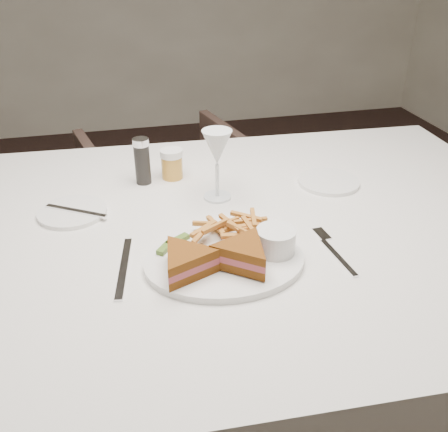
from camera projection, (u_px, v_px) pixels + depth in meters
The scene contains 4 objects.
ground at pixel (135, 374), 1.72m from camera, with size 5.00×5.00×0.00m, color black.
table at pixel (220, 347), 1.31m from camera, with size 1.58×1.06×0.75m, color silver.
chair_far at pixel (171, 196), 2.16m from camera, with size 0.65×0.60×0.66m, color #46322B.
table_setting at pixel (217, 223), 1.06m from camera, with size 0.81×0.65×0.18m.
Camera 1 is at (0.01, -1.26, 1.33)m, focal length 40.00 mm.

